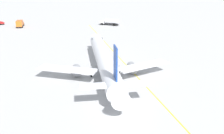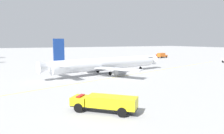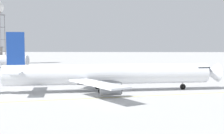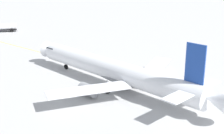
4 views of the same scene
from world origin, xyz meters
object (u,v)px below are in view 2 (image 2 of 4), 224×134
airliner_main (107,64)px  fire_tender_truck (105,102)px  ops_pickup_truck (157,55)px  catering_truck_truck (162,55)px

airliner_main → fire_tender_truck: (34.32, -17.12, -1.59)m
ops_pickup_truck → airliner_main: bearing=-11.1°
airliner_main → ops_pickup_truck: bearing=29.3°
catering_truck_truck → airliner_main: bearing=-156.8°
catering_truck_truck → fire_tender_truck: (77.74, -76.56, -0.13)m
airliner_main → catering_truck_truck: (-43.42, 59.44, -1.46)m
airliner_main → ops_pickup_truck: airliner_main is taller
airliner_main → ops_pickup_truck: (-56.05, 66.26, -2.32)m
fire_tender_truck → airliner_main: bearing=-71.6°
catering_truck_truck → fire_tender_truck: bearing=-147.5°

